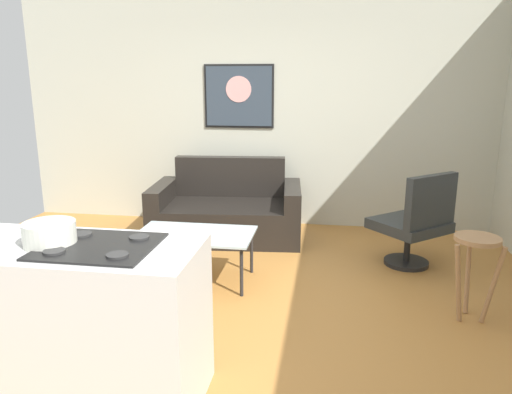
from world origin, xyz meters
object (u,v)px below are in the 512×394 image
(couch, at_px, (227,212))
(mixing_bowl, at_px, (50,234))
(armchair, at_px, (416,222))
(coffee_table, at_px, (195,237))
(wall_painting, at_px, (239,96))
(bar_stool, at_px, (476,255))

(couch, height_order, mixing_bowl, mixing_bowl)
(couch, xyz_separation_m, armchair, (1.99, -0.66, 0.18))
(couch, relative_size, coffee_table, 1.68)
(mixing_bowl, bearing_deg, armchair, 45.23)
(mixing_bowl, bearing_deg, coffee_table, 79.77)
(coffee_table, bearing_deg, wall_painting, 88.66)
(couch, relative_size, bar_stool, 2.65)
(couch, xyz_separation_m, wall_painting, (0.03, 0.60, 1.30))
(couch, height_order, wall_painting, wall_painting)
(armchair, relative_size, mixing_bowl, 3.43)
(bar_stool, relative_size, wall_painting, 0.77)
(coffee_table, xyz_separation_m, mixing_bowl, (-0.30, -1.69, 0.56))
(coffee_table, distance_m, bar_stool, 2.29)
(bar_stool, xyz_separation_m, mixing_bowl, (-2.56, -1.31, 0.46))
(coffee_table, relative_size, wall_painting, 1.22)
(couch, distance_m, wall_painting, 1.43)
(couch, distance_m, bar_stool, 2.81)
(couch, bearing_deg, bar_stool, -36.75)
(coffee_table, height_order, mixing_bowl, mixing_bowl)
(bar_stool, bearing_deg, wall_painting, 134.23)
(couch, distance_m, coffee_table, 1.30)
(armchair, bearing_deg, mixing_bowl, -134.77)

